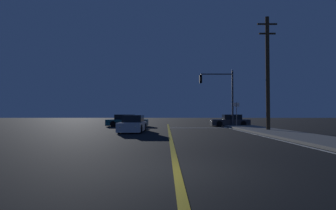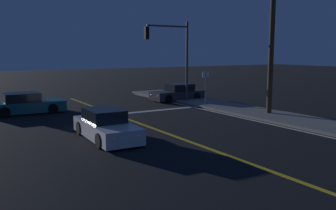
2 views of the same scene
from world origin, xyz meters
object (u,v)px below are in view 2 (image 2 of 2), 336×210
at_px(traffic_signal_near_right, 173,49).
at_px(utility_pole_right, 272,35).
at_px(car_following_oncoming_teal, 26,104).
at_px(car_far_approaching_charcoal, 178,93).
at_px(car_parked_curb_white, 106,126).
at_px(street_sign_corner, 206,83).

height_order(traffic_signal_near_right, utility_pole_right, utility_pole_right).
xyz_separation_m(car_following_oncoming_teal, car_far_approaching_charcoal, (11.77, 0.25, -0.00)).
bearing_deg(car_following_oncoming_teal, car_far_approaching_charcoal, 91.75).
bearing_deg(car_far_approaching_charcoal, traffic_signal_near_right, 135.24).
xyz_separation_m(car_parked_curb_white, street_sign_corner, (9.67, 5.30, 1.15)).
bearing_deg(street_sign_corner, car_far_approaching_charcoal, 85.57).
bearing_deg(car_following_oncoming_teal, car_parked_curb_white, 11.57).
height_order(car_following_oncoming_teal, car_far_approaching_charcoal, same).
distance_m(car_far_approaching_charcoal, car_parked_curb_white, 13.71).
bearing_deg(car_far_approaching_charcoal, utility_pole_right, -173.15).
xyz_separation_m(utility_pole_right, street_sign_corner, (-1.40, 4.70, -3.19)).
bearing_deg(car_far_approaching_charcoal, car_following_oncoming_teal, 91.05).
height_order(car_far_approaching_charcoal, traffic_signal_near_right, traffic_signal_near_right).
bearing_deg(car_following_oncoming_teal, utility_pole_right, 56.90).
distance_m(car_far_approaching_charcoal, utility_pole_right, 9.87).
xyz_separation_m(car_following_oncoming_teal, utility_pole_right, (12.85, -8.55, 4.34)).
xyz_separation_m(traffic_signal_near_right, utility_pole_right, (2.36, -7.50, 0.82)).
distance_m(utility_pole_right, street_sign_corner, 5.85).
bearing_deg(car_following_oncoming_teal, street_sign_corner, 71.95).
bearing_deg(traffic_signal_near_right, street_sign_corner, 109.01).
relative_size(car_parked_curb_white, traffic_signal_near_right, 0.76).
bearing_deg(traffic_signal_near_right, car_parked_curb_white, 42.93).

